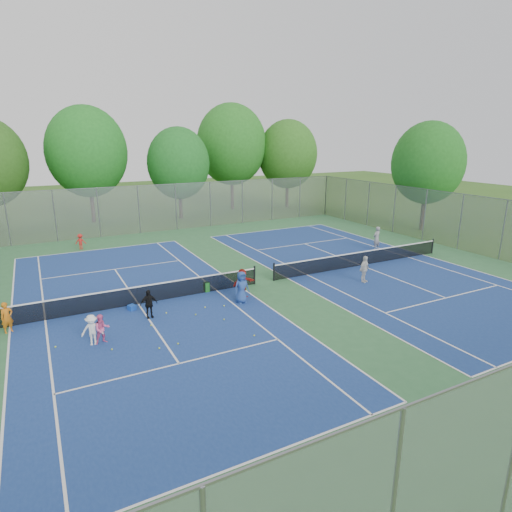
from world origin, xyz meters
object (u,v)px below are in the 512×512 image
Objects in this scene: net_right at (361,259)px; ball_crate at (132,308)px; ball_hopper at (207,287)px; instructor at (377,238)px; net_left at (138,296)px.

net_right is 42.27× the size of ball_crate.
instructor is at bearing 9.81° from ball_hopper.
ball_hopper is 14.18m from instructor.
net_left reaches higher than ball_hopper.
ball_crate is 4.09m from ball_hopper.
net_right is at bearing 0.00° from net_left.
net_right is at bearing 2.29° from ball_crate.
net_right is 14.45m from ball_crate.
ball_crate is 18.27m from instructor.
ball_hopper is at bearing 9.60° from ball_crate.
net_right reaches higher than ball_hopper.
net_left is at bearing -178.34° from ball_hopper.
instructor is (3.55, 2.52, 0.41)m from net_right.
instructor is at bearing 9.76° from ball_crate.
ball_crate is at bearing -177.71° from net_right.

